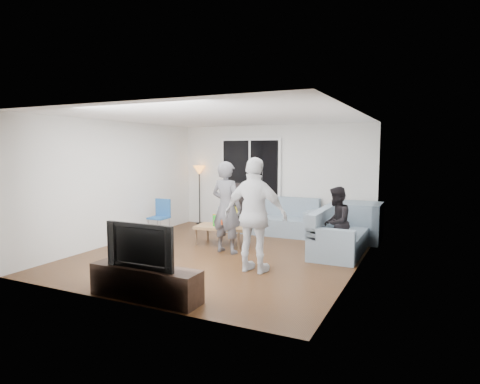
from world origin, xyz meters
The scene contains 32 objects.
floor centered at (0.00, 0.00, -0.02)m, with size 5.00×5.50×0.04m, color #56351C.
ceiling centered at (0.00, 0.00, 2.62)m, with size 5.00×5.50×0.04m, color white.
wall_back centered at (0.00, 2.77, 1.30)m, with size 5.00×0.04×2.60m, color silver.
wall_front centered at (0.00, -2.77, 1.30)m, with size 5.00×0.04×2.60m, color silver.
wall_left centered at (-2.52, 0.00, 1.30)m, with size 0.04×5.50×2.60m, color silver.
wall_right centered at (2.52, 0.00, 1.30)m, with size 0.04×5.50×2.60m, color silver.
window_frame centered at (-0.60, 2.69, 1.55)m, with size 1.62×0.06×1.47m, color white.
window_glass centered at (-0.60, 2.65, 1.55)m, with size 1.50×0.02×1.35m, color black.
window_mullion centered at (-0.60, 2.64, 1.55)m, with size 0.05×0.03×1.35m, color white.
radiator centered at (-0.60, 2.65, 0.31)m, with size 1.30×0.12×0.62m, color silver.
potted_plant centered at (-0.07, 2.62, 0.81)m, with size 0.21×0.17×0.38m, color #265F2A.
vase centered at (-0.80, 2.62, 0.71)m, with size 0.18×0.18×0.19m, color white.
sofa_back_section centered at (0.07, 2.27, 0.42)m, with size 2.30×0.85×0.85m, color gray, non-canonical shape.
sofa_right_section centered at (2.02, 1.16, 0.42)m, with size 0.85×2.00×0.85m, color gray, non-canonical shape.
sofa_corner centered at (2.22, 2.27, 0.42)m, with size 0.85×0.85×0.85m, color gray.
cushion_yellow centered at (-0.90, 2.25, 0.51)m, with size 0.38×0.32×0.14m, color gold.
cushion_red centered at (-0.36, 2.33, 0.51)m, with size 0.36×0.30×0.13m, color maroon.
coffee_table centered at (-0.38, 0.74, 0.20)m, with size 1.10×0.60×0.40m, color #A07F4D.
pitcher centered at (-0.36, 0.74, 0.49)m, with size 0.17×0.17×0.17m, color maroon.
side_chair centered at (-2.05, 0.78, 0.43)m, with size 0.40×0.40×0.86m, color #235698, non-canonical shape.
floor_lamp centered at (-2.05, 2.58, 0.78)m, with size 0.32×0.32×1.56m, color orange, non-canonical shape.
player_left centered at (0.02, 0.16, 0.89)m, with size 0.65×0.43×1.78m, color #4D4D52.
player_right centered at (1.02, -0.76, 0.94)m, with size 1.10×0.46×1.88m, color silver.
spectator_right centered at (2.02, 0.69, 0.66)m, with size 0.64×0.50×1.32m, color black.
spectator_back centered at (-0.77, 2.30, 0.59)m, with size 0.76×0.44×1.18m, color black.
tv_console centered at (0.17, -2.50, 0.22)m, with size 1.60×0.40×0.44m, color #332119.
television centered at (0.17, -2.50, 0.74)m, with size 1.05×0.14×0.61m, color black.
bottle_a centered at (-0.66, 0.88, 0.50)m, with size 0.07×0.07×0.21m, color #B86F0A.
bottle_d centered at (-0.15, 0.63, 0.53)m, with size 0.07×0.07×0.25m, color orange.
bottle_b centered at (-0.51, 0.64, 0.51)m, with size 0.08×0.08×0.22m, color #1C9A1D.
bottle_e centered at (-0.07, 0.90, 0.50)m, with size 0.07×0.07×0.20m, color black.
bottle_c centered at (-0.30, 0.84, 0.49)m, with size 0.07×0.07×0.18m, color black.
Camera 1 is at (3.60, -6.75, 2.01)m, focal length 30.53 mm.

